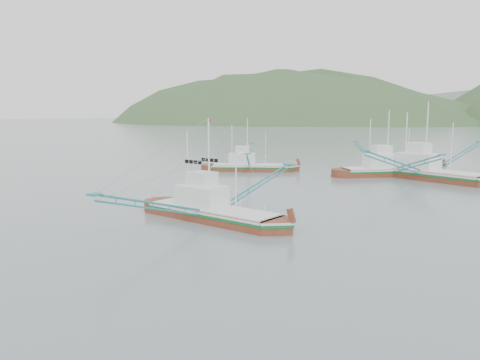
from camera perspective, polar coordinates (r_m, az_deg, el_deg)
The scene contains 6 objects.
ground at distance 39.05m, azimuth -4.73°, elevation -5.73°, with size 1200.00×1200.00×0.00m, color slate.
main_boat at distance 41.21m, azimuth -3.53°, elevation -2.86°, with size 13.40×23.62×9.60m.
bg_boat_far at distance 73.32m, azimuth 17.76°, elevation 2.26°, with size 20.97×22.12×10.50m.
bg_boat_right at distance 71.10m, azimuth 21.91°, elevation 1.92°, with size 16.52×28.04×11.75m.
bg_boat_left at distance 75.47m, azimuth 1.16°, elevation 2.55°, with size 14.49×21.13×9.21m.
headland_left at distance 439.91m, azimuth 4.83°, elevation 7.00°, with size 448.00×308.00×210.00m, color #325129.
Camera 1 is at (22.86, -30.22, 9.42)m, focal length 35.00 mm.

